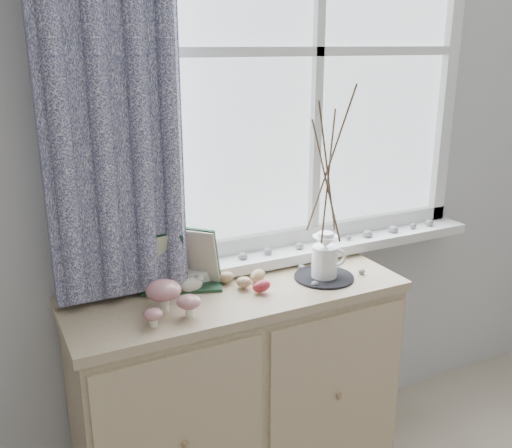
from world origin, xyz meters
name	(u,v)px	position (x,y,z in m)	size (l,w,h in m)	color
sideboard	(239,394)	(-0.15, 1.75, 0.43)	(1.20, 0.45, 0.85)	#C3B488
botanical_book	(184,262)	(-0.32, 1.82, 0.96)	(0.32, 0.13, 0.23)	#1D3D27
toadstool_cluster	(168,296)	(-0.43, 1.68, 0.91)	(0.19, 0.17, 0.11)	white
wooden_eggs	(247,280)	(-0.11, 1.76, 0.88)	(0.16, 0.17, 0.06)	tan
songbird_figurine	(191,284)	(-0.30, 1.81, 0.88)	(0.11, 0.05, 0.06)	white
crocheted_doily	(324,277)	(0.18, 1.71, 0.85)	(0.22, 0.22, 0.01)	black
twig_pitcher	(328,169)	(0.18, 1.71, 1.26)	(0.32, 0.32, 0.72)	white
sideboard_pebbles	(315,271)	(0.18, 1.76, 0.86)	(0.33, 0.22, 0.02)	gray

